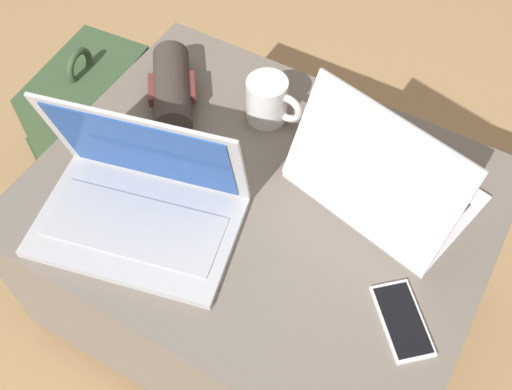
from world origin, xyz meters
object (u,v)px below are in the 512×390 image
at_px(laptop_far, 381,181).
at_px(backpack, 97,130).
at_px(wrist_brace, 172,89).
at_px(cell_phone, 402,321).
at_px(laptop_near, 140,200).
at_px(coffee_mug, 269,101).

relative_size(laptop_far, backpack, 0.79).
relative_size(backpack, wrist_brace, 2.14).
distance_m(cell_phone, backpack, 0.97).
bearing_deg(wrist_brace, laptop_near, -66.29).
bearing_deg(laptop_far, backpack, 12.37).
xyz_separation_m(laptop_near, coffee_mug, (0.08, 0.33, -0.00)).
height_order(cell_phone, coffee_mug, coffee_mug).
xyz_separation_m(laptop_near, backpack, (-0.41, 0.28, -0.31)).
bearing_deg(laptop_far, laptop_near, 49.47).
xyz_separation_m(laptop_near, cell_phone, (0.50, 0.04, -0.05)).
distance_m(backpack, wrist_brace, 0.41).
bearing_deg(laptop_near, backpack, 132.23).
height_order(laptop_far, coffee_mug, laptop_far).
xyz_separation_m(laptop_far, wrist_brace, (-0.48, 0.01, -0.01)).
height_order(laptop_far, wrist_brace, laptop_far).
xyz_separation_m(laptop_far, coffee_mug, (-0.28, 0.07, 0.00)).
distance_m(laptop_near, backpack, 0.58).
bearing_deg(laptop_near, wrist_brace, 100.07).
bearing_deg(cell_phone, laptop_far, -99.85).
relative_size(laptop_far, wrist_brace, 1.70).
bearing_deg(wrist_brace, cell_phone, -20.15).
distance_m(laptop_far, backpack, 0.82).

